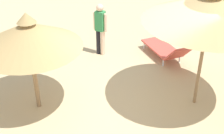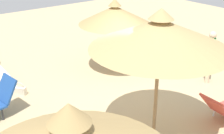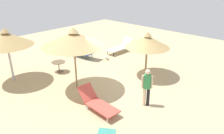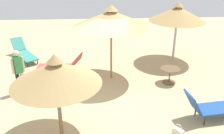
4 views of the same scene
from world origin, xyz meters
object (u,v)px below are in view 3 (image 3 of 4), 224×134
Objects in this scene: handbag at (107,58)px; lounge_chair_far_left at (97,102)px; parasol_umbrella_center at (147,42)px; parasol_umbrella_back at (74,39)px; person_standing_near_right at (147,86)px; lounge_chair_edge at (83,52)px; side_table_round at (59,65)px; parasol_umbrella_near_left at (6,39)px; lounge_chair_far_right at (120,47)px.

lounge_chair_far_left is at bearing -139.66° from handbag.
parasol_umbrella_center is 0.81× the size of parasol_umbrella_back.
handbag is (2.71, 4.90, -0.79)m from person_standing_near_right.
lounge_chair_far_left reaches higher than handbag.
person_standing_near_right is (-1.94, -6.25, 0.50)m from lounge_chair_edge.
parasol_umbrella_back reaches higher than side_table_round.
parasol_umbrella_back is at bearing 155.49° from parasol_umbrella_center.
parasol_umbrella_near_left is 5.97m from handbag.
parasol_umbrella_near_left is 7.11× the size of handbag.
handbag is (0.77, -1.35, -0.29)m from lounge_chair_edge.
person_standing_near_right reaches higher than lounge_chair_far_left.
parasol_umbrella_center is at bearing -119.32° from lounge_chair_far_right.
person_standing_near_right is at bearing -107.27° from lounge_chair_edge.
lounge_chair_edge reaches higher than handbag.
parasol_umbrella_center is at bearing -94.74° from handbag.
lounge_chair_edge is at bearing 96.36° from parasol_umbrella_center.
lounge_chair_edge is (4.65, -0.05, -1.79)m from parasol_umbrella_near_left.
parasol_umbrella_near_left reaches higher than lounge_chair_far_left.
parasol_umbrella_back is 1.07× the size of parasol_umbrella_near_left.
parasol_umbrella_center is 1.23× the size of lounge_chair_far_left.
side_table_round is at bearing 94.85° from person_standing_near_right.
lounge_chair_edge is (-2.47, 1.04, 0.02)m from lounge_chair_far_right.
side_table_round is at bearing 76.65° from parasol_umbrella_back.
lounge_chair_far_left is (-3.55, -5.02, -0.06)m from lounge_chair_edge.
parasol_umbrella_back is 4.65m from handbag.
lounge_chair_far_right is 2.70× the size of side_table_round.
parasol_umbrella_near_left is 1.42× the size of lounge_chair_far_left.
parasol_umbrella_back reaches higher than handbag.
lounge_chair_far_right reaches higher than lounge_chair_far_left.
parasol_umbrella_center is 1.09× the size of lounge_chair_edge.
side_table_round is at bearing -19.30° from parasol_umbrella_near_left.
side_table_round reaches higher than handbag.
lounge_chair_far_left is 2.61× the size of side_table_round.
parasol_umbrella_near_left is at bearing 165.51° from handbag.
person_standing_near_right reaches higher than side_table_round.
lounge_chair_far_left is 1.19× the size of person_standing_near_right.
parasol_umbrella_near_left is at bearing 171.33° from lounge_chair_far_right.
handbag is (-1.70, -0.31, -0.27)m from lounge_chair_far_right.
parasol_umbrella_back is at bearing -160.41° from lounge_chair_far_right.
lounge_chair_far_left reaches higher than side_table_round.
lounge_chair_far_right is (1.96, 3.50, -1.49)m from parasol_umbrella_center.
parasol_umbrella_near_left reaches higher than side_table_round.
parasol_umbrella_back is 2.99m from lounge_chair_far_left.
parasol_umbrella_center is at bearing 6.87° from lounge_chair_far_left.
lounge_chair_edge is at bearing 16.98° from side_table_round.
lounge_chair_edge reaches higher than side_table_round.
parasol_umbrella_center is 3.64m from handbag.
parasol_umbrella_center is 4.28m from lounge_chair_far_right.
parasol_umbrella_back is at bearing -134.77° from lounge_chair_edge.
lounge_chair_edge is 5.67× the size of handbag.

